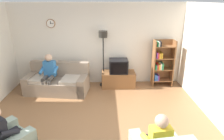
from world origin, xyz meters
TOP-DOWN VIEW (x-y plane):
  - ground_plane at (0.00, 0.00)m, footprint 12.00×12.00m
  - back_wall_assembly at (-0.00, 2.66)m, footprint 6.20×0.17m
  - couch at (-1.28, 1.91)m, footprint 1.99×1.11m
  - tv_stand at (0.66, 2.25)m, footprint 1.10×0.56m
  - tv at (0.66, 2.23)m, footprint 0.60×0.49m
  - bookshelf at (2.09, 2.32)m, footprint 0.68×0.36m
  - floor_lamp at (0.17, 2.35)m, footprint 0.28×0.28m
  - person_on_couch at (-1.49, 1.80)m, footprint 0.55×0.57m
  - person_in_left_armchair at (-1.57, -0.81)m, footprint 0.62×0.64m
  - person_in_right_armchair at (1.11, -1.11)m, footprint 0.55×0.57m

SIDE VIEW (x-z plane):
  - ground_plane at x=0.00m, z-range 0.00..0.00m
  - tv_stand at x=0.66m, z-range 0.00..0.51m
  - couch at x=-1.28m, z-range -0.14..0.76m
  - person_in_left_armchair at x=-1.57m, z-range 0.04..1.16m
  - person_in_right_armchair at x=1.11m, z-range 0.04..1.16m
  - person_on_couch at x=-1.49m, z-range 0.08..1.32m
  - tv at x=0.66m, z-range 0.51..0.95m
  - bookshelf at x=2.09m, z-range 0.01..1.56m
  - back_wall_assembly at x=0.00m, z-range 0.00..2.70m
  - floor_lamp at x=0.17m, z-range 0.53..2.38m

